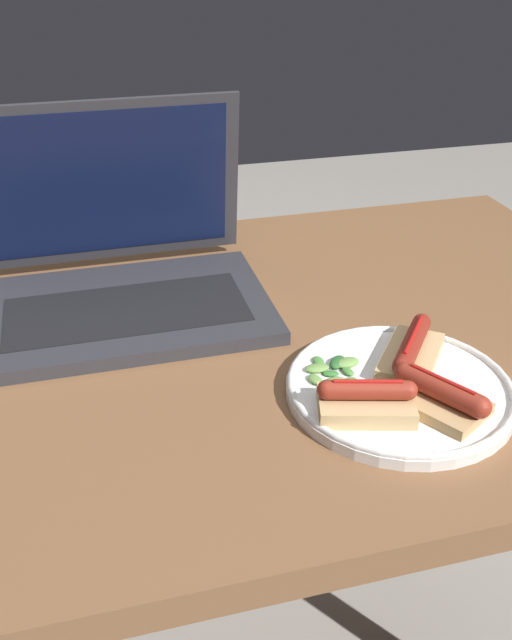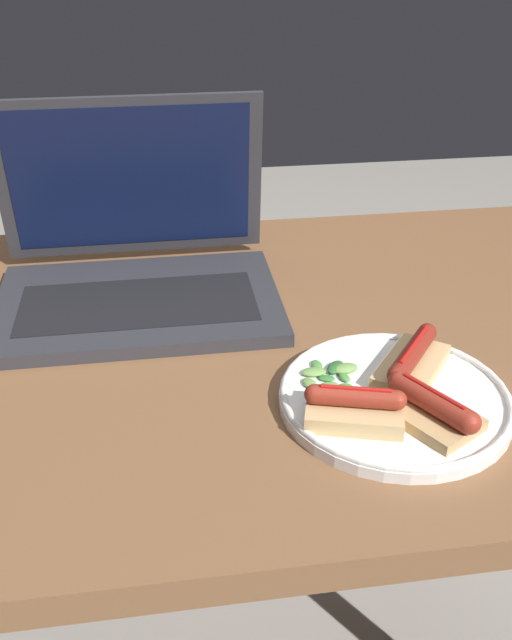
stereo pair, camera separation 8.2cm
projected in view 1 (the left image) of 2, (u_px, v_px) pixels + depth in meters
The scene contains 7 objects.
desk at pixel (229, 391), 0.95m from camera, with size 1.19×0.76×0.75m.
laptop at pixel (120, 272), 0.96m from camera, with size 0.38×0.29×0.26m.
plate at pixel (399, 388), 0.79m from camera, with size 0.25×0.25×0.02m.
sausage_toast_left at pixel (440, 396), 0.74m from camera, with size 0.10×0.11×0.04m.
sausage_toast_middle at pixel (366, 400), 0.74m from camera, with size 0.11×0.08×0.04m.
sausage_toast_right at pixel (411, 351), 0.82m from camera, with size 0.11×0.12×0.04m.
salad_pile at pixel (334, 369), 0.81m from camera, with size 0.07×0.07×0.01m.
Camera 1 is at (-0.17, -0.76, 1.22)m, focal length 40.00 mm.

